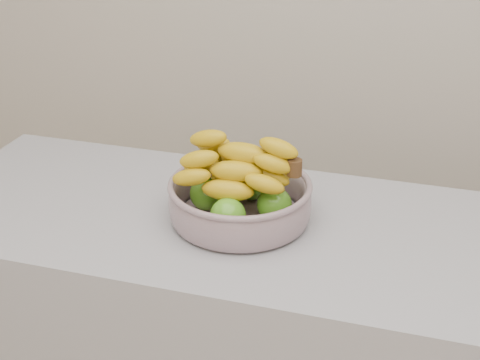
# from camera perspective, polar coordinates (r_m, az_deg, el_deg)

# --- Properties ---
(fruit_bowl) EXTENTS (0.32, 0.32, 0.19)m
(fruit_bowl) POSITION_cam_1_polar(r_m,az_deg,el_deg) (1.50, -0.02, -1.33)
(fruit_bowl) COLOR #A2B4C2
(fruit_bowl) RESTS_ON counter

